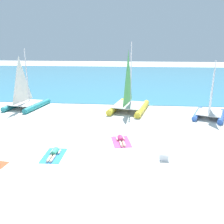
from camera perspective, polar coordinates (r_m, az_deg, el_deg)
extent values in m
plane|color=white|center=(22.11, 1.11, 0.21)|extent=(120.00, 120.00, 0.00)
cube|color=teal|center=(43.97, 3.39, 8.22)|extent=(120.00, 40.00, 0.05)
cylinder|color=yellow|center=(22.69, 1.04, 1.34)|extent=(1.48, 4.72, 0.54)
cylinder|color=yellow|center=(22.16, 7.19, 0.84)|extent=(1.48, 4.72, 0.54)
cube|color=silver|center=(22.10, 3.96, 1.71)|extent=(3.03, 3.45, 0.07)
cylinder|color=silver|center=(22.23, 4.51, 9.06)|extent=(0.11, 0.11, 5.61)
pyramid|color=#4CA54C|center=(21.18, 3.82, 8.26)|extent=(0.57, 2.43, 4.71)
cylinder|color=blue|center=(21.97, 19.62, -0.29)|extent=(1.72, 3.53, 0.41)
cylinder|color=blue|center=(21.84, 24.54, -0.92)|extent=(1.72, 3.53, 0.41)
cube|color=silver|center=(21.66, 22.09, -0.13)|extent=(2.62, 2.86, 0.05)
cylinder|color=silver|center=(21.71, 22.82, 5.63)|extent=(0.09, 0.09, 4.32)
pyramid|color=white|center=(20.89, 22.58, 4.92)|extent=(0.75, 1.79, 3.63)
cylinder|color=teal|center=(25.36, -21.55, 1.72)|extent=(1.17, 4.25, 0.48)
cylinder|color=teal|center=(24.12, -17.29, 1.43)|extent=(1.17, 4.25, 0.48)
cube|color=silver|center=(24.50, -19.79, 2.07)|extent=(2.63, 3.04, 0.06)
cylinder|color=silver|center=(24.55, -19.55, 8.06)|extent=(0.10, 0.10, 5.04)
pyramid|color=white|center=(23.76, -20.86, 7.32)|extent=(0.42, 2.20, 4.23)
cube|color=#338CD8|center=(14.00, -13.65, -10.01)|extent=(1.15, 1.93, 0.01)
cylinder|color=#3FB28C|center=(14.11, -13.45, -9.09)|extent=(0.32, 0.63, 0.30)
sphere|color=beige|center=(14.46, -12.97, -8.41)|extent=(0.22, 0.22, 0.22)
cylinder|color=beige|center=(13.61, -14.61, -10.51)|extent=(0.16, 0.78, 0.14)
cylinder|color=beige|center=(13.56, -13.87, -10.57)|extent=(0.16, 0.78, 0.14)
cylinder|color=beige|center=(14.34, -14.09, -9.10)|extent=(0.11, 0.45, 0.10)
cylinder|color=beige|center=(14.22, -12.39, -9.21)|extent=(0.11, 0.45, 0.10)
cube|color=#D84C99|center=(15.39, 2.19, -7.07)|extent=(1.49, 2.09, 0.01)
cylinder|color=#D83372|center=(15.51, 2.08, -6.25)|extent=(0.43, 0.67, 0.30)
sphere|color=beige|center=(15.89, 1.85, -5.70)|extent=(0.22, 0.22, 0.22)
cylinder|color=beige|center=(14.94, 2.12, -7.50)|extent=(0.31, 0.79, 0.14)
cylinder|color=beige|center=(14.97, 2.81, -7.46)|extent=(0.31, 0.79, 0.14)
cylinder|color=beige|center=(15.66, 1.19, -6.38)|extent=(0.20, 0.46, 0.10)
cylinder|color=beige|center=(15.72, 2.78, -6.30)|extent=(0.20, 0.46, 0.10)
cube|color=white|center=(13.41, 12.17, -10.30)|extent=(0.50, 0.36, 0.36)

